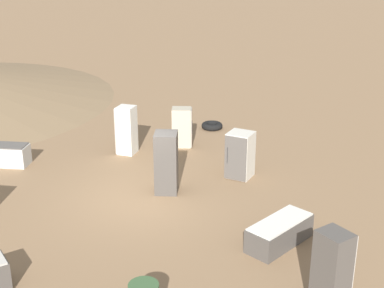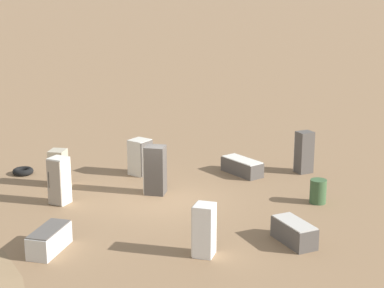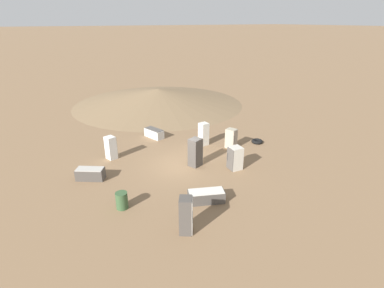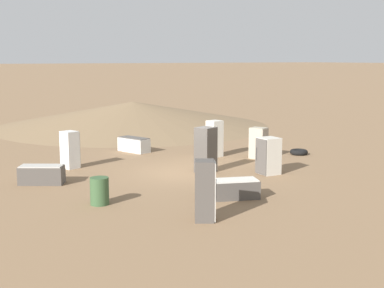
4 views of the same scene
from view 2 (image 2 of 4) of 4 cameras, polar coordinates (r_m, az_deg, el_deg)
ground_plane at (r=24.30m, az=-2.61°, el=-4.99°), size 1000.00×1000.00×0.00m
discarded_fridge_0 at (r=27.21m, az=-4.62°, el=-1.16°), size 0.83×0.82×1.52m
discarded_fridge_1 at (r=26.25m, az=-11.78°, el=-2.08°), size 0.83×0.91×1.48m
discarded_fridge_2 at (r=19.42m, az=1.07°, el=-7.66°), size 0.76×0.79×1.62m
discarded_fridge_3 at (r=27.35m, az=4.47°, el=-2.02°), size 2.07×1.40×0.66m
discarded_fridge_4 at (r=24.73m, az=-3.31°, el=-2.32°), size 0.97×0.90×1.90m
discarded_fridge_5 at (r=20.68m, az=9.06°, el=-7.76°), size 1.78×1.50×0.72m
discarded_fridge_6 at (r=27.76m, az=9.92°, el=-0.71°), size 0.84×0.85×1.80m
discarded_fridge_7 at (r=20.34m, az=-12.57°, el=-8.31°), size 1.18×1.85×0.74m
discarded_fridge_8 at (r=24.16m, az=-11.73°, el=-3.21°), size 0.68×0.72×1.76m
scrap_tire at (r=28.24m, az=-14.79°, el=-2.36°), size 0.88×0.88×0.26m
rusty_barrel at (r=24.30m, az=11.14°, el=-4.15°), size 0.61×0.61×0.90m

